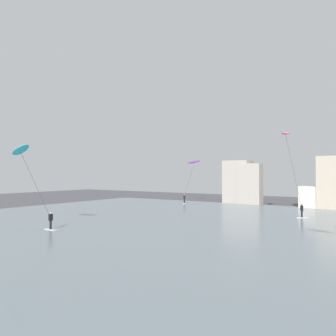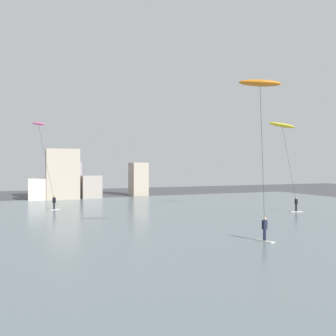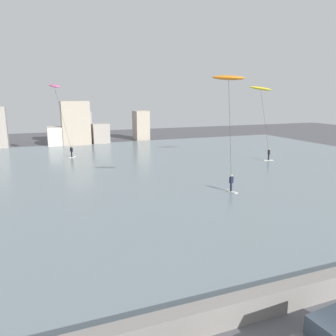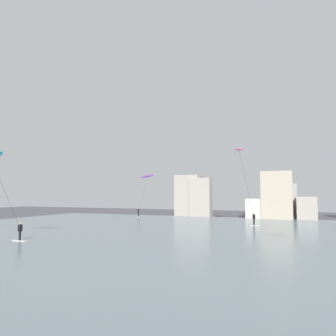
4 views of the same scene
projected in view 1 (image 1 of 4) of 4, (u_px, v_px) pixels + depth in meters
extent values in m
cube|color=gray|center=(304.00, 238.00, 26.43)|extent=(84.00, 52.00, 0.10)
cube|color=#A89E93|center=(238.00, 182.00, 58.67)|extent=(4.55, 3.87, 7.68)
cube|color=#A89E93|center=(250.00, 184.00, 56.19)|extent=(3.91, 2.26, 7.08)
cube|color=beige|center=(314.00, 197.00, 50.08)|extent=(3.91, 3.55, 3.38)
cube|color=#B7A893|center=(336.00, 183.00, 48.42)|extent=(4.95, 3.95, 7.94)
cube|color=silver|center=(184.00, 203.00, 56.57)|extent=(1.01, 1.45, 0.06)
cylinder|color=black|center=(184.00, 201.00, 56.58)|extent=(0.20, 0.20, 0.78)
cube|color=black|center=(184.00, 197.00, 56.59)|extent=(0.40, 0.35, 0.60)
sphere|color=tan|center=(184.00, 195.00, 56.60)|extent=(0.20, 0.20, 0.20)
cylinder|color=#333333|center=(189.00, 180.00, 57.38)|extent=(0.72, 2.25, 6.12)
ellipsoid|color=purple|center=(194.00, 162.00, 58.18)|extent=(2.79, 1.10, 0.87)
cube|color=silver|center=(302.00, 218.00, 38.08)|extent=(1.39, 1.18, 0.06)
cylinder|color=black|center=(302.00, 214.00, 38.09)|extent=(0.20, 0.20, 0.78)
cube|color=black|center=(302.00, 208.00, 38.10)|extent=(0.38, 0.40, 0.60)
sphere|color=#9E7051|center=(302.00, 205.00, 38.11)|extent=(0.20, 0.20, 0.20)
cylinder|color=#333333|center=(294.00, 171.00, 38.55)|extent=(1.75, 0.31, 8.85)
ellipsoid|color=pink|center=(286.00, 133.00, 38.99)|extent=(1.93, 3.11, 0.76)
cube|color=silver|center=(51.00, 229.00, 29.90)|extent=(1.41, 0.47, 0.06)
cylinder|color=black|center=(51.00, 225.00, 29.91)|extent=(0.20, 0.20, 0.78)
cube|color=black|center=(51.00, 217.00, 29.93)|extent=(0.23, 0.34, 0.60)
sphere|color=tan|center=(51.00, 213.00, 29.93)|extent=(0.20, 0.20, 0.20)
cylinder|color=#333333|center=(36.00, 186.00, 29.11)|extent=(0.78, 2.61, 6.02)
ellipsoid|color=#28B2C6|center=(20.00, 150.00, 28.31)|extent=(3.58, 2.06, 1.17)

